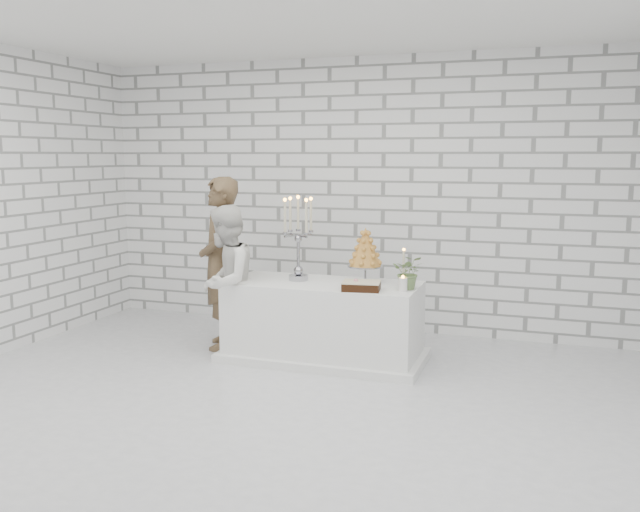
% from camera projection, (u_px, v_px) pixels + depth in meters
% --- Properties ---
extents(ground, '(6.00, 5.00, 0.01)m').
position_uv_depth(ground, '(268.00, 402.00, 5.33)').
color(ground, silver).
rests_on(ground, ground).
extents(ceiling, '(6.00, 5.00, 0.01)m').
position_uv_depth(ceiling, '(264.00, 8.00, 4.89)').
color(ceiling, white).
rests_on(ceiling, ground).
extents(wall_back, '(6.00, 0.01, 3.00)m').
position_uv_depth(wall_back, '(356.00, 195.00, 7.45)').
color(wall_back, white).
rests_on(wall_back, ground).
extents(wall_front, '(6.00, 0.01, 3.00)m').
position_uv_depth(wall_front, '(25.00, 263.00, 2.77)').
color(wall_front, white).
rests_on(wall_front, ground).
extents(cake_table, '(1.80, 0.80, 0.75)m').
position_uv_depth(cake_table, '(323.00, 321.00, 6.39)').
color(cake_table, white).
rests_on(cake_table, ground).
extents(groom, '(0.65, 0.75, 1.73)m').
position_uv_depth(groom, '(220.00, 263.00, 6.75)').
color(groom, brown).
rests_on(groom, ground).
extents(bride, '(0.62, 0.76, 1.48)m').
position_uv_depth(bride, '(226.00, 283.00, 6.38)').
color(bride, white).
rests_on(bride, ground).
extents(candelabra, '(0.37, 0.37, 0.82)m').
position_uv_depth(candelabra, '(298.00, 238.00, 6.39)').
color(candelabra, '#9A99A3').
rests_on(candelabra, cake_table).
extents(croquembouche, '(0.39, 0.39, 0.52)m').
position_uv_depth(croquembouche, '(365.00, 255.00, 6.30)').
color(croquembouche, '#A9691F').
rests_on(croquembouche, cake_table).
extents(chocolate_cake, '(0.36, 0.28, 0.08)m').
position_uv_depth(chocolate_cake, '(361.00, 286.00, 5.97)').
color(chocolate_cake, black).
rests_on(chocolate_cake, cake_table).
extents(pillar_candle, '(0.09, 0.09, 0.12)m').
position_uv_depth(pillar_candle, '(403.00, 285.00, 5.92)').
color(pillar_candle, white).
rests_on(pillar_candle, cake_table).
extents(extra_taper, '(0.07, 0.07, 0.32)m').
position_uv_depth(extra_taper, '(404.00, 268.00, 6.21)').
color(extra_taper, beige).
rests_on(extra_taper, cake_table).
extents(flowers, '(0.30, 0.27, 0.31)m').
position_uv_depth(flowers, '(409.00, 272.00, 6.00)').
color(flowers, '#416136').
rests_on(flowers, cake_table).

